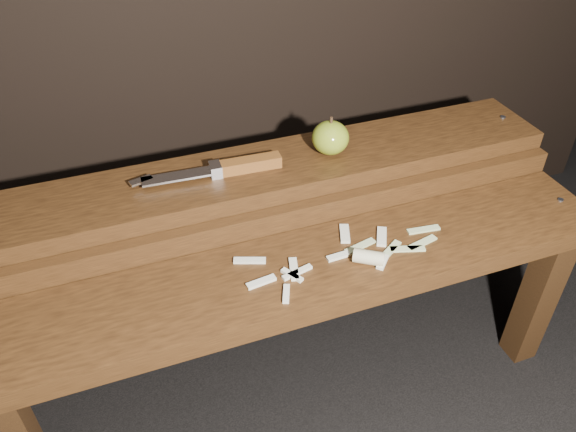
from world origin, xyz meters
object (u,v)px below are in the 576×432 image
object	(u,v)px
bench_front_tier	(311,295)
apple	(330,138)
bench_rear_tier	(271,200)
knife	(232,167)

from	to	relation	value
bench_front_tier	apple	distance (m)	0.32
bench_rear_tier	knife	bearing A→B (deg)	178.25
bench_front_tier	apple	world-z (taller)	apple
bench_front_tier	knife	size ratio (longest dim) A/B	4.07
bench_rear_tier	apple	size ratio (longest dim) A/B	14.87
bench_front_tier	bench_rear_tier	world-z (taller)	bench_rear_tier
knife	bench_front_tier	bearing A→B (deg)	-71.60
bench_rear_tier	apple	bearing A→B (deg)	1.88
apple	knife	bearing A→B (deg)	-179.45
bench_front_tier	apple	xyz separation A→B (m)	(0.13, 0.23, 0.18)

